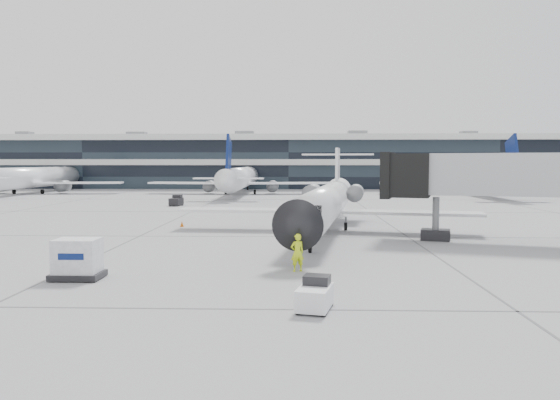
{
  "coord_description": "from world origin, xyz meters",
  "views": [
    {
      "loc": [
        1.81,
        -40.15,
        5.55
      ],
      "look_at": [
        0.47,
        1.97,
        2.6
      ],
      "focal_mm": 35.0,
      "sensor_mm": 36.0,
      "label": 1
    }
  ],
  "objects_px": {
    "baggage_tug": "(315,295)",
    "cargo_uld": "(77,259)",
    "jet_bridge": "(549,176)",
    "ramp_worker": "(297,253)",
    "regional_jet": "(326,202)"
  },
  "relations": [
    {
      "from": "jet_bridge",
      "to": "ramp_worker",
      "type": "relative_size",
      "value": 10.09
    },
    {
      "from": "regional_jet",
      "to": "cargo_uld",
      "type": "bearing_deg",
      "value": -116.7
    },
    {
      "from": "jet_bridge",
      "to": "baggage_tug",
      "type": "bearing_deg",
      "value": -117.48
    },
    {
      "from": "regional_jet",
      "to": "cargo_uld",
      "type": "relative_size",
      "value": 13.06
    },
    {
      "from": "ramp_worker",
      "to": "cargo_uld",
      "type": "height_order",
      "value": "ramp_worker"
    },
    {
      "from": "ramp_worker",
      "to": "cargo_uld",
      "type": "relative_size",
      "value": 0.84
    },
    {
      "from": "jet_bridge",
      "to": "ramp_worker",
      "type": "height_order",
      "value": "jet_bridge"
    },
    {
      "from": "baggage_tug",
      "to": "ramp_worker",
      "type": "bearing_deg",
      "value": 108.29
    },
    {
      "from": "baggage_tug",
      "to": "cargo_uld",
      "type": "relative_size",
      "value": 0.93
    },
    {
      "from": "cargo_uld",
      "to": "jet_bridge",
      "type": "bearing_deg",
      "value": 22.85
    },
    {
      "from": "baggage_tug",
      "to": "cargo_uld",
      "type": "bearing_deg",
      "value": 168.58
    },
    {
      "from": "cargo_uld",
      "to": "baggage_tug",
      "type": "bearing_deg",
      "value": -24.51
    },
    {
      "from": "ramp_worker",
      "to": "baggage_tug",
      "type": "bearing_deg",
      "value": 73.99
    },
    {
      "from": "jet_bridge",
      "to": "baggage_tug",
      "type": "distance_m",
      "value": 23.36
    },
    {
      "from": "regional_jet",
      "to": "cargo_uld",
      "type": "distance_m",
      "value": 22.16
    }
  ]
}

